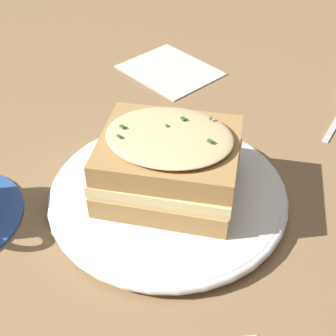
{
  "coord_description": "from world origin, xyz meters",
  "views": [
    {
      "loc": [
        0.18,
        -0.32,
        0.38
      ],
      "look_at": [
        -0.01,
        0.01,
        0.05
      ],
      "focal_mm": 50.0,
      "sensor_mm": 36.0,
      "label": 1
    }
  ],
  "objects": [
    {
      "name": "sandwich",
      "position": [
        -0.01,
        0.01,
        0.05
      ],
      "size": [
        0.18,
        0.16,
        0.08
      ],
      "rotation": [
        0.0,
        0.0,
        0.3
      ],
      "color": "#B2844C",
      "rests_on": "dinner_plate"
    },
    {
      "name": "dinner_plate",
      "position": [
        -0.01,
        0.01,
        0.01
      ],
      "size": [
        0.27,
        0.27,
        0.02
      ],
      "color": "white",
      "rests_on": "ground_plane"
    },
    {
      "name": "napkin",
      "position": [
        -0.15,
        0.27,
        0.0
      ],
      "size": [
        0.17,
        0.16,
        0.0
      ],
      "primitive_type": "cube",
      "rotation": [
        0.0,
        0.0,
        -0.31
      ],
      "color": "silver",
      "rests_on": "ground_plane"
    },
    {
      "name": "ground_plane",
      "position": [
        0.0,
        0.0,
        0.0
      ],
      "size": [
        2.4,
        2.4,
        0.0
      ],
      "primitive_type": "plane",
      "color": "olive"
    }
  ]
}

